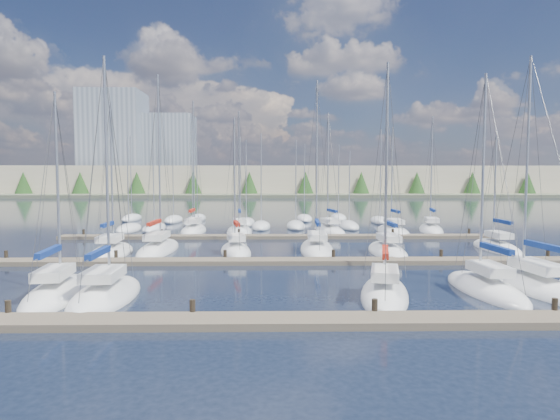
{
  "coord_description": "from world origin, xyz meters",
  "views": [
    {
      "loc": [
        -0.47,
        -17.24,
        6.18
      ],
      "look_at": [
        0.0,
        14.0,
        4.0
      ],
      "focal_mm": 30.0,
      "sensor_mm": 36.0,
      "label": 1
    }
  ],
  "objects_px": {
    "sailboat_n": "(194,230)",
    "sailboat_q": "(393,231)",
    "sailboat_l": "(387,251)",
    "sailboat_j": "(236,251)",
    "sailboat_i": "(158,249)",
    "sailboat_p": "(329,231)",
    "sailboat_o": "(239,231)",
    "sailboat_e": "(485,289)",
    "sailboat_c": "(106,295)",
    "sailboat_f": "(532,285)",
    "sailboat_k": "(317,249)",
    "sailboat_h": "(111,252)",
    "sailboat_r": "(431,230)",
    "sailboat_d": "(384,294)",
    "sailboat_b": "(57,294)",
    "sailboat_m": "(496,248)"
  },
  "relations": [
    {
      "from": "sailboat_n",
      "to": "sailboat_d",
      "type": "xyz_separation_m",
      "value": [
        14.77,
        -29.22,
        -0.01
      ]
    },
    {
      "from": "sailboat_c",
      "to": "sailboat_q",
      "type": "xyz_separation_m",
      "value": [
        21.89,
        27.95,
        -0.01
      ]
    },
    {
      "from": "sailboat_f",
      "to": "sailboat_e",
      "type": "bearing_deg",
      "value": -171.12
    },
    {
      "from": "sailboat_p",
      "to": "sailboat_o",
      "type": "height_order",
      "value": "sailboat_o"
    },
    {
      "from": "sailboat_o",
      "to": "sailboat_e",
      "type": "distance_m",
      "value": 31.23
    },
    {
      "from": "sailboat_m",
      "to": "sailboat_p",
      "type": "height_order",
      "value": "sailboat_p"
    },
    {
      "from": "sailboat_r",
      "to": "sailboat_l",
      "type": "relative_size",
      "value": 1.14
    },
    {
      "from": "sailboat_c",
      "to": "sailboat_j",
      "type": "xyz_separation_m",
      "value": [
        5.49,
        14.25,
        0.01
      ]
    },
    {
      "from": "sailboat_n",
      "to": "sailboat_r",
      "type": "distance_m",
      "value": 27.21
    },
    {
      "from": "sailboat_b",
      "to": "sailboat_p",
      "type": "xyz_separation_m",
      "value": [
        17.55,
        28.22,
        0.01
      ]
    },
    {
      "from": "sailboat_b",
      "to": "sailboat_f",
      "type": "height_order",
      "value": "sailboat_f"
    },
    {
      "from": "sailboat_k",
      "to": "sailboat_e",
      "type": "bearing_deg",
      "value": -58.73
    },
    {
      "from": "sailboat_i",
      "to": "sailboat_d",
      "type": "distance_m",
      "value": 21.73
    },
    {
      "from": "sailboat_r",
      "to": "sailboat_d",
      "type": "height_order",
      "value": "sailboat_r"
    },
    {
      "from": "sailboat_h",
      "to": "sailboat_o",
      "type": "bearing_deg",
      "value": 53.73
    },
    {
      "from": "sailboat_q",
      "to": "sailboat_k",
      "type": "bearing_deg",
      "value": -127.32
    },
    {
      "from": "sailboat_k",
      "to": "sailboat_l",
      "type": "relative_size",
      "value": 1.23
    },
    {
      "from": "sailboat_m",
      "to": "sailboat_h",
      "type": "height_order",
      "value": "sailboat_h"
    },
    {
      "from": "sailboat_l",
      "to": "sailboat_j",
      "type": "distance_m",
      "value": 12.36
    },
    {
      "from": "sailboat_c",
      "to": "sailboat_j",
      "type": "distance_m",
      "value": 15.27
    },
    {
      "from": "sailboat_c",
      "to": "sailboat_o",
      "type": "relative_size",
      "value": 0.91
    },
    {
      "from": "sailboat_c",
      "to": "sailboat_l",
      "type": "bearing_deg",
      "value": 35.47
    },
    {
      "from": "sailboat_b",
      "to": "sailboat_d",
      "type": "bearing_deg",
      "value": -8.63
    },
    {
      "from": "sailboat_o",
      "to": "sailboat_e",
      "type": "relative_size",
      "value": 1.14
    },
    {
      "from": "sailboat_m",
      "to": "sailboat_l",
      "type": "relative_size",
      "value": 0.89
    },
    {
      "from": "sailboat_q",
      "to": "sailboat_b",
      "type": "bearing_deg",
      "value": -131.38
    },
    {
      "from": "sailboat_o",
      "to": "sailboat_n",
      "type": "bearing_deg",
      "value": 165.0
    },
    {
      "from": "sailboat_i",
      "to": "sailboat_p",
      "type": "bearing_deg",
      "value": 39.6
    },
    {
      "from": "sailboat_n",
      "to": "sailboat_q",
      "type": "relative_size",
      "value": 1.24
    },
    {
      "from": "sailboat_h",
      "to": "sailboat_r",
      "type": "height_order",
      "value": "sailboat_r"
    },
    {
      "from": "sailboat_n",
      "to": "sailboat_h",
      "type": "bearing_deg",
      "value": -105.97
    },
    {
      "from": "sailboat_h",
      "to": "sailboat_r",
      "type": "distance_m",
      "value": 34.94
    },
    {
      "from": "sailboat_e",
      "to": "sailboat_b",
      "type": "bearing_deg",
      "value": 179.35
    },
    {
      "from": "sailboat_f",
      "to": "sailboat_k",
      "type": "xyz_separation_m",
      "value": [
        -10.72,
        13.62,
        0.01
      ]
    },
    {
      "from": "sailboat_r",
      "to": "sailboat_h",
      "type": "bearing_deg",
      "value": -141.93
    },
    {
      "from": "sailboat_i",
      "to": "sailboat_l",
      "type": "relative_size",
      "value": 1.26
    },
    {
      "from": "sailboat_h",
      "to": "sailboat_j",
      "type": "xyz_separation_m",
      "value": [
        9.96,
        0.44,
        0.01
      ]
    },
    {
      "from": "sailboat_r",
      "to": "sailboat_e",
      "type": "height_order",
      "value": "sailboat_r"
    },
    {
      "from": "sailboat_b",
      "to": "sailboat_r",
      "type": "distance_m",
      "value": 41.42
    },
    {
      "from": "sailboat_l",
      "to": "sailboat_e",
      "type": "bearing_deg",
      "value": -80.5
    },
    {
      "from": "sailboat_k",
      "to": "sailboat_b",
      "type": "bearing_deg",
      "value": -131.96
    },
    {
      "from": "sailboat_b",
      "to": "sailboat_p",
      "type": "relative_size",
      "value": 0.8
    },
    {
      "from": "sailboat_i",
      "to": "sailboat_k",
      "type": "xyz_separation_m",
      "value": [
        13.31,
        0.02,
        -0.0
      ]
    },
    {
      "from": "sailboat_i",
      "to": "sailboat_e",
      "type": "distance_m",
      "value": 25.5
    },
    {
      "from": "sailboat_m",
      "to": "sailboat_k",
      "type": "distance_m",
      "value": 15.41
    },
    {
      "from": "sailboat_b",
      "to": "sailboat_c",
      "type": "distance_m",
      "value": 2.69
    },
    {
      "from": "sailboat_c",
      "to": "sailboat_k",
      "type": "height_order",
      "value": "sailboat_k"
    },
    {
      "from": "sailboat_n",
      "to": "sailboat_j",
      "type": "height_order",
      "value": "sailboat_n"
    },
    {
      "from": "sailboat_i",
      "to": "sailboat_k",
      "type": "distance_m",
      "value": 13.31
    },
    {
      "from": "sailboat_i",
      "to": "sailboat_q",
      "type": "xyz_separation_m",
      "value": [
        22.97,
        12.55,
        -0.02
      ]
    }
  ]
}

